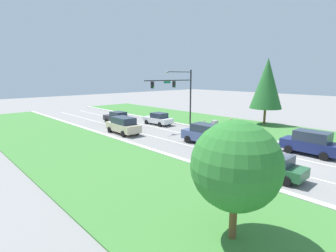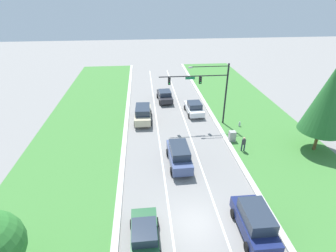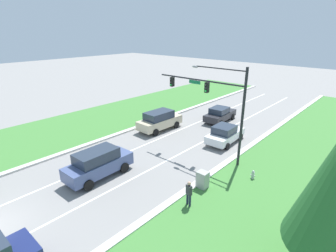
# 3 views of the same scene
# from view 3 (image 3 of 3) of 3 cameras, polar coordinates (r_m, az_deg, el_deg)

# --- Properties ---
(traffic_signal_mast) EXTENTS (8.08, 0.41, 7.58)m
(traffic_signal_mast) POSITION_cam_3_polar(r_m,az_deg,el_deg) (20.61, 10.31, 6.20)
(traffic_signal_mast) COLOR black
(traffic_signal_mast) RESTS_ON ground_plane
(slate_blue_suv) EXTENTS (2.13, 4.99, 2.06)m
(slate_blue_suv) POSITION_cam_3_polar(r_m,az_deg,el_deg) (19.40, -14.95, -7.83)
(slate_blue_suv) COLOR #475684
(slate_blue_suv) RESTS_ON ground_plane
(white_sedan) EXTENTS (2.23, 4.51, 1.69)m
(white_sedan) POSITION_cam_3_polar(r_m,az_deg,el_deg) (24.96, 12.28, -1.72)
(white_sedan) COLOR white
(white_sedan) RESTS_ON ground_plane
(champagne_suv) EXTENTS (2.29, 5.07, 2.01)m
(champagne_suv) POSITION_cam_3_polar(r_m,az_deg,el_deg) (27.50, -1.86, 1.28)
(champagne_suv) COLOR beige
(champagne_suv) RESTS_ON ground_plane
(charcoal_sedan) EXTENTS (2.26, 4.73, 1.68)m
(charcoal_sedan) POSITION_cam_3_polar(r_m,az_deg,el_deg) (30.66, 11.23, 2.53)
(charcoal_sedan) COLOR #28282D
(charcoal_sedan) RESTS_ON ground_plane
(utility_cabinet) EXTENTS (0.70, 0.60, 1.22)m
(utility_cabinet) POSITION_cam_3_polar(r_m,az_deg,el_deg) (17.84, 7.51, -11.59)
(utility_cabinet) COLOR #9E9E99
(utility_cabinet) RESTS_ON ground_plane
(pedestrian) EXTENTS (0.43, 0.33, 1.69)m
(pedestrian) POSITION_cam_3_polar(r_m,az_deg,el_deg) (15.96, 4.57, -14.29)
(pedestrian) COLOR #232842
(pedestrian) RESTS_ON ground_plane
(fire_hydrant) EXTENTS (0.34, 0.20, 0.70)m
(fire_hydrant) POSITION_cam_3_polar(r_m,az_deg,el_deg) (19.70, 17.99, -10.10)
(fire_hydrant) COLOR #B7B7BC
(fire_hydrant) RESTS_ON ground_plane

